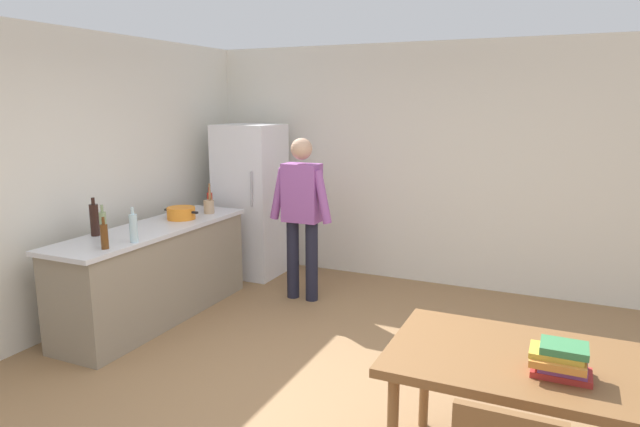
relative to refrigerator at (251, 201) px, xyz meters
name	(u,v)px	position (x,y,z in m)	size (l,w,h in m)	color
ground_plane	(308,402)	(1.90, -2.40, -0.90)	(14.00, 14.00, 0.00)	#936D47
wall_back	(421,165)	(1.90, 0.60, 0.45)	(6.40, 0.12, 2.70)	silver
wall_left	(49,184)	(-0.70, -2.20, 0.45)	(0.12, 5.60, 2.70)	silver
kitchen_counter	(156,273)	(-0.10, -1.60, -0.45)	(0.64, 2.20, 0.90)	gray
refrigerator	(251,201)	(0.00, 0.00, 0.00)	(0.70, 0.67, 1.80)	white
person	(302,208)	(0.95, -0.55, 0.08)	(0.70, 0.22, 1.70)	#1E1E2D
dining_table	(524,371)	(3.30, -2.70, -0.23)	(1.40, 0.90, 0.75)	brown
cooking_pot	(181,213)	(-0.09, -1.19, 0.06)	(0.40, 0.28, 0.12)	orange
utensil_jar	(209,206)	(0.00, -0.84, 0.08)	(0.11, 0.11, 0.32)	tan
bottle_vinegar_tall	(103,227)	(-0.07, -2.23, 0.14)	(0.06, 0.06, 0.32)	gray
bottle_wine_dark	(94,219)	(-0.32, -2.08, 0.15)	(0.08, 0.08, 0.34)	black
bottle_beer_brown	(104,236)	(0.09, -2.38, 0.11)	(0.06, 0.06, 0.26)	#5B3314
bottle_water_clear	(134,228)	(0.16, -2.12, 0.13)	(0.07, 0.07, 0.30)	silver
bottle_sauce_red	(210,200)	(-0.13, -0.64, 0.10)	(0.06, 0.06, 0.24)	#B22319
book_stack	(560,361)	(3.47, -2.85, -0.07)	(0.29, 0.21, 0.16)	#B22D28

